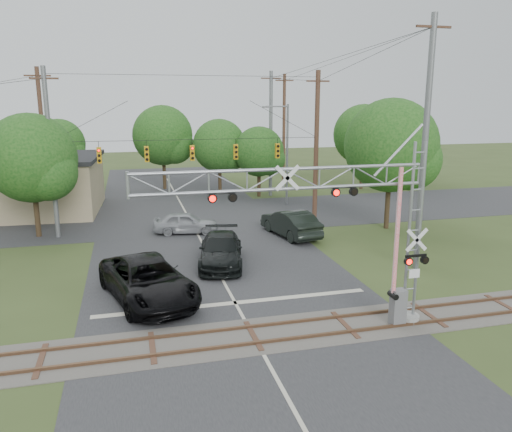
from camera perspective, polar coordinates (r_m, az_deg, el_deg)
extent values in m
plane|color=#364520|center=(18.98, 1.24, -16.24)|extent=(160.00, 160.00, 0.00)
cube|color=#29292C|center=(27.90, -4.34, -6.40)|extent=(14.00, 90.00, 0.02)
cube|color=#29292C|center=(41.24, -7.79, -0.07)|extent=(90.00, 12.00, 0.02)
cube|color=#4F4944|center=(20.67, -0.30, -13.57)|extent=(90.00, 3.20, 0.05)
cube|color=brown|center=(20.02, 0.22, -14.28)|extent=(90.00, 0.12, 0.14)
cube|color=brown|center=(21.27, -0.79, -12.56)|extent=(90.00, 0.12, 0.14)
cylinder|color=gray|center=(22.83, 16.95, -11.11)|extent=(0.96, 0.96, 0.32)
cube|color=silver|center=(21.78, 17.64, -6.29)|extent=(0.48, 0.03, 0.37)
cube|color=slate|center=(22.10, 15.91, -10.05)|extent=(0.59, 0.48, 1.61)
cube|color=red|center=(20.93, 15.83, -1.89)|extent=(0.15, 0.10, 5.35)
cylinder|color=slate|center=(36.44, -22.39, 6.51)|extent=(0.32, 0.32, 11.50)
cylinder|color=#442C1F|center=(38.72, 6.90, 7.72)|extent=(0.36, 0.36, 11.50)
cylinder|color=black|center=(36.31, -7.35, 8.66)|extent=(19.00, 0.03, 0.03)
cube|color=#C98F0E|center=(36.16, -17.48, 6.64)|extent=(0.30, 0.30, 1.10)
cube|color=#C98F0E|center=(36.14, -12.38, 6.93)|extent=(0.30, 0.30, 1.10)
cube|color=#C98F0E|center=(36.39, -7.31, 7.17)|extent=(0.30, 0.30, 1.10)
cube|color=#C98F0E|center=(36.93, -2.34, 7.35)|extent=(0.30, 0.30, 1.10)
cube|color=#C98F0E|center=(37.72, 2.46, 7.47)|extent=(0.30, 0.30, 1.10)
imported|color=black|center=(24.36, -12.25, -7.20)|extent=(5.03, 7.66, 1.96)
imported|color=black|center=(28.94, -4.04, -3.90)|extent=(3.55, 6.31, 1.73)
imported|color=#95979C|center=(36.01, -8.03, -0.76)|extent=(4.78, 2.57, 1.54)
imported|color=black|center=(34.96, 3.96, -0.80)|extent=(3.02, 5.94, 1.87)
cylinder|color=slate|center=(45.10, 3.58, 6.93)|extent=(0.20, 0.20, 8.99)
cylinder|color=slate|center=(44.55, 2.41, 12.40)|extent=(2.00, 0.12, 0.12)
cube|color=slate|center=(44.27, 1.14, 12.34)|extent=(0.60, 0.25, 0.15)
cylinder|color=#442C1F|center=(44.36, -23.10, 7.71)|extent=(0.34, 0.34, 11.91)
cube|color=#442C1F|center=(44.28, -23.72, 14.48)|extent=(2.00, 0.12, 0.12)
cylinder|color=slate|center=(49.29, 1.70, 9.25)|extent=(0.34, 0.34, 12.06)
cube|color=#442C1F|center=(49.23, 1.74, 15.46)|extent=(2.00, 0.12, 0.12)
cylinder|color=slate|center=(28.57, 18.71, 7.45)|extent=(0.34, 0.34, 13.67)
cube|color=#442C1F|center=(28.70, 19.65, 19.71)|extent=(2.00, 0.12, 0.12)
cylinder|color=#442C1F|center=(55.52, 3.21, 9.68)|extent=(0.34, 0.34, 12.10)
cube|color=#442C1F|center=(55.46, 3.28, 15.21)|extent=(2.00, 0.12, 0.12)
cylinder|color=#352718|center=(57.24, -21.29, 4.55)|extent=(0.36, 0.36, 3.42)
sphere|color=#134313|center=(56.91, -21.55, 7.65)|extent=(5.29, 5.29, 5.29)
cylinder|color=#352718|center=(37.68, -23.80, 0.70)|extent=(0.36, 0.36, 3.91)
sphere|color=#134313|center=(37.15, -24.31, 6.06)|extent=(6.04, 6.04, 6.04)
cylinder|color=#352718|center=(54.39, -10.45, 5.17)|extent=(0.36, 0.36, 4.06)
sphere|color=#134313|center=(54.02, -10.61, 9.05)|extent=(6.28, 6.28, 6.28)
cylinder|color=#352718|center=(51.08, -4.16, 4.50)|extent=(0.36, 0.36, 3.46)
sphere|color=#134313|center=(50.71, -4.22, 8.02)|extent=(5.34, 5.34, 5.34)
cylinder|color=#352718|center=(49.40, 0.34, 4.07)|extent=(0.36, 0.36, 3.15)
sphere|color=#134313|center=(49.04, 0.35, 7.38)|extent=(4.87, 4.87, 4.87)
cylinder|color=#352718|center=(38.03, 14.82, 1.84)|extent=(0.36, 0.36, 4.36)
sphere|color=#134313|center=(37.49, 15.17, 7.79)|extent=(6.74, 6.74, 6.74)
cylinder|color=#352718|center=(54.88, 11.99, 5.19)|extent=(0.36, 0.36, 4.11)
sphere|color=#134313|center=(54.52, 12.18, 9.09)|extent=(6.35, 6.35, 6.35)
cylinder|color=#352718|center=(60.43, 15.77, 5.78)|extent=(0.36, 0.36, 4.32)
sphere|color=#134313|center=(60.09, 16.00, 9.50)|extent=(6.67, 6.67, 6.67)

